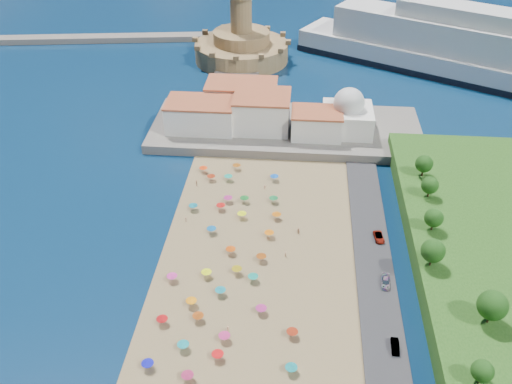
{
  "coord_description": "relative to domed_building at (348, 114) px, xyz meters",
  "views": [
    {
      "loc": [
        14.62,
        -98.27,
        91.85
      ],
      "look_at": [
        4.0,
        25.0,
        8.0
      ],
      "focal_mm": 40.0,
      "sensor_mm": 36.0,
      "label": 1
    }
  ],
  "objects": [
    {
      "name": "breakwater",
      "position": [
        -140.0,
        82.0,
        -7.67
      ],
      "size": [
        199.03,
        34.77,
        2.6
      ],
      "primitive_type": "cube",
      "rotation": [
        0.0,
        0.0,
        0.14
      ],
      "color": "#59544C",
      "rests_on": "ground"
    },
    {
      "name": "hillside_trees",
      "position": [
        19.53,
        -78.45,
        1.01
      ],
      "size": [
        14.39,
        107.15,
        7.75
      ],
      "color": "#382314",
      "rests_on": "hillside"
    },
    {
      "name": "fortress",
      "position": [
        -42.0,
        67.0,
        -2.29
      ],
      "size": [
        40.0,
        40.0,
        32.4
      ],
      "color": "#A38151",
      "rests_on": "ground"
    },
    {
      "name": "waterfront_buildings",
      "position": [
        -33.05,
        2.64,
        -1.1
      ],
      "size": [
        57.0,
        29.0,
        11.0
      ],
      "color": "silver",
      "rests_on": "terrace"
    },
    {
      "name": "ground",
      "position": [
        -30.0,
        -71.0,
        -8.97
      ],
      "size": [
        700.0,
        700.0,
        0.0
      ],
      "primitive_type": "plane",
      "color": "#071938",
      "rests_on": "ground"
    },
    {
      "name": "beachgoers",
      "position": [
        -32.43,
        -69.52,
        -7.87
      ],
      "size": [
        34.17,
        92.4,
        1.89
      ],
      "color": "tan",
      "rests_on": "beach"
    },
    {
      "name": "parked_cars",
      "position": [
        6.0,
        -75.16,
        -7.58
      ],
      "size": [
        2.84,
        59.25,
        1.44
      ],
      "color": "gray",
      "rests_on": "promenade"
    },
    {
      "name": "beach_parasols",
      "position": [
        -31.41,
        -80.16,
        -6.83
      ],
      "size": [
        31.43,
        117.72,
        2.2
      ],
      "color": "gray",
      "rests_on": "beach"
    },
    {
      "name": "jetty",
      "position": [
        -42.0,
        37.0,
        -7.77
      ],
      "size": [
        18.0,
        70.0,
        2.4
      ],
      "primitive_type": "cube",
      "color": "#59544C",
      "rests_on": "ground"
    },
    {
      "name": "terrace",
      "position": [
        -20.0,
        2.0,
        -7.47
      ],
      "size": [
        90.0,
        36.0,
        3.0
      ],
      "primitive_type": "cube",
      "color": "#59544C",
      "rests_on": "ground"
    },
    {
      "name": "domed_building",
      "position": [
        0.0,
        0.0,
        0.0
      ],
      "size": [
        16.0,
        16.0,
        15.0
      ],
      "color": "silver",
      "rests_on": "terrace"
    },
    {
      "name": "cruise_ship",
      "position": [
        56.1,
        54.3,
        1.18
      ],
      "size": [
        148.62,
        96.08,
        34.29
      ],
      "color": "black",
      "rests_on": "ground"
    }
  ]
}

